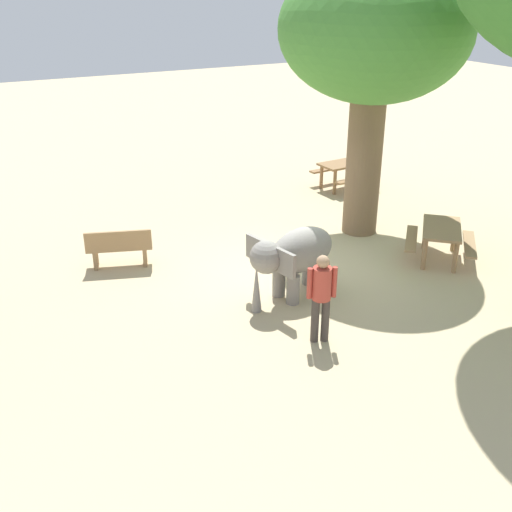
{
  "coord_description": "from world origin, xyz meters",
  "views": [
    {
      "loc": [
        -10.06,
        6.31,
        5.78
      ],
      "look_at": [
        -0.44,
        1.22,
        0.8
      ],
      "focal_mm": 43.08,
      "sensor_mm": 36.0,
      "label": 1
    }
  ],
  "objects_px": {
    "picnic_table_near": "(345,169)",
    "elephant": "(294,255)",
    "wooden_bench": "(119,247)",
    "person_handler": "(321,292)",
    "shade_tree_secondary": "(373,35)",
    "picnic_table_far": "(441,235)"
  },
  "relations": [
    {
      "from": "person_handler",
      "to": "shade_tree_secondary",
      "type": "height_order",
      "value": "shade_tree_secondary"
    },
    {
      "from": "shade_tree_secondary",
      "to": "picnic_table_far",
      "type": "height_order",
      "value": "shade_tree_secondary"
    },
    {
      "from": "picnic_table_far",
      "to": "picnic_table_near",
      "type": "bearing_deg",
      "value": -148.98
    },
    {
      "from": "wooden_bench",
      "to": "picnic_table_near",
      "type": "distance_m",
      "value": 7.8
    },
    {
      "from": "elephant",
      "to": "picnic_table_near",
      "type": "relative_size",
      "value": 1.27
    },
    {
      "from": "elephant",
      "to": "picnic_table_far",
      "type": "height_order",
      "value": "elephant"
    },
    {
      "from": "picnic_table_near",
      "to": "elephant",
      "type": "bearing_deg",
      "value": -136.69
    },
    {
      "from": "picnic_table_near",
      "to": "picnic_table_far",
      "type": "xyz_separation_m",
      "value": [
        -5.18,
        1.09,
        0.0
      ]
    },
    {
      "from": "elephant",
      "to": "picnic_table_near",
      "type": "distance_m",
      "value": 7.07
    },
    {
      "from": "picnic_table_near",
      "to": "picnic_table_far",
      "type": "bearing_deg",
      "value": -105.28
    },
    {
      "from": "person_handler",
      "to": "wooden_bench",
      "type": "height_order",
      "value": "person_handler"
    },
    {
      "from": "elephant",
      "to": "shade_tree_secondary",
      "type": "xyz_separation_m",
      "value": [
        2.17,
        -3.22,
        3.72
      ]
    },
    {
      "from": "elephant",
      "to": "person_handler",
      "type": "xyz_separation_m",
      "value": [
        -1.61,
        0.43,
        0.06
      ]
    },
    {
      "from": "shade_tree_secondary",
      "to": "picnic_table_near",
      "type": "xyz_separation_m",
      "value": [
        2.96,
        -1.63,
        -4.01
      ]
    },
    {
      "from": "elephant",
      "to": "shade_tree_secondary",
      "type": "bearing_deg",
      "value": -157.55
    },
    {
      "from": "shade_tree_secondary",
      "to": "wooden_bench",
      "type": "height_order",
      "value": "shade_tree_secondary"
    },
    {
      "from": "wooden_bench",
      "to": "shade_tree_secondary",
      "type": "bearing_deg",
      "value": 11.74
    },
    {
      "from": "person_handler",
      "to": "wooden_bench",
      "type": "bearing_deg",
      "value": 47.07
    },
    {
      "from": "picnic_table_near",
      "to": "picnic_table_far",
      "type": "distance_m",
      "value": 5.29
    },
    {
      "from": "picnic_table_near",
      "to": "wooden_bench",
      "type": "bearing_deg",
      "value": -166.63
    },
    {
      "from": "person_handler",
      "to": "picnic_table_near",
      "type": "bearing_deg",
      "value": -16.99
    },
    {
      "from": "shade_tree_secondary",
      "to": "person_handler",
      "type": "bearing_deg",
      "value": 136.02
    }
  ]
}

